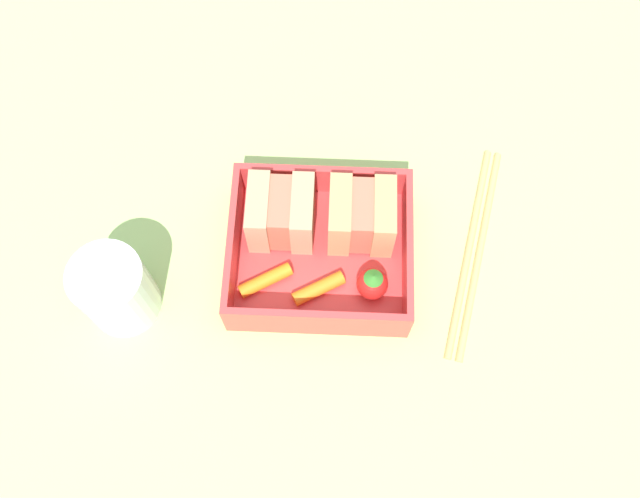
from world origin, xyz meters
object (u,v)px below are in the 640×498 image
Objects in this scene: sandwich_left at (281,213)px; carrot_stick_far_left at (316,288)px; carrot_stick_left at (265,280)px; drinking_glass at (116,290)px; chopstick_pair at (475,250)px; sandwich_center_left at (361,216)px; strawberry_far_left at (372,283)px.

sandwich_left is 1.20× the size of carrot_stick_far_left.
drinking_glass is (-12.45, -2.11, 1.99)cm from carrot_stick_left.
sandwich_left is 18.16cm from chopstick_pair.
sandwich_center_left is (7.10, 0.00, 0.00)cm from sandwich_left.
carrot_stick_left is at bearing -146.07° from sandwich_center_left.
drinking_glass is (-13.62, -7.67, -0.18)cm from sandwich_left.
carrot_stick_left is 12.78cm from drinking_glass.
sandwich_left is 1.69× the size of strawberry_far_left.
sandwich_center_left is at bearing 58.62° from carrot_stick_far_left.
sandwich_left is 10.14cm from strawberry_far_left.
drinking_glass is (-20.72, -7.67, -0.18)cm from sandwich_center_left.
drinking_glass is at bearing -174.85° from carrot_stick_far_left.
sandwich_left and sandwich_center_left have the same top height.
carrot_stick_far_left is at bearing -161.43° from chopstick_pair.
sandwich_left is at bearing 118.61° from carrot_stick_far_left.
carrot_stick_far_left is 0.63× the size of drinking_glass.
chopstick_pair is 2.78× the size of drinking_glass.
carrot_stick_left is at bearing 9.61° from drinking_glass.
drinking_glass reaches higher than sandwich_left.
sandwich_center_left is at bearing 20.32° from drinking_glass.
strawberry_far_left is 0.45× the size of drinking_glass.
chopstick_pair is (14.40, 4.84, -1.47)cm from carrot_stick_far_left.
sandwich_left is at bearing 29.40° from drinking_glass.
sandwich_center_left is at bearing 33.93° from carrot_stick_left.
drinking_glass reaches higher than carrot_stick_far_left.
carrot_stick_far_left is 1.41× the size of strawberry_far_left.
drinking_glass is at bearing -168.53° from chopstick_pair.
carrot_stick_left is (-8.27, -5.57, -2.17)cm from sandwich_center_left.
carrot_stick_far_left is at bearing -121.38° from sandwich_center_left.
sandwich_left reaches higher than carrot_stick_far_left.
carrot_stick_left is 1.44× the size of strawberry_far_left.
chopstick_pair is (17.75, -1.31, -3.63)cm from sandwich_left.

